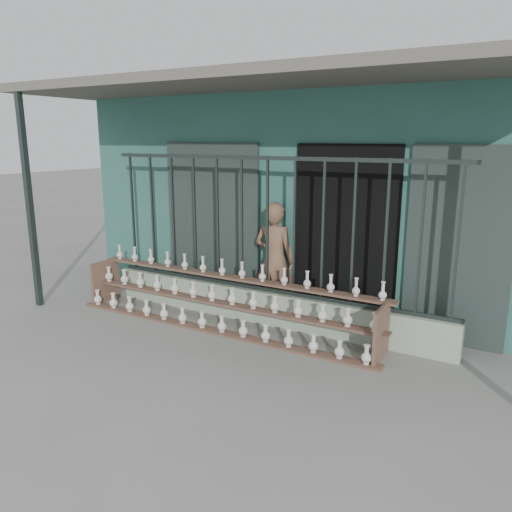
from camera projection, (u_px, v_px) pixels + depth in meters
The scene contains 6 objects.
ground at pixel (213, 358), 5.75m from camera, with size 60.00×60.00×0.00m, color slate.
workshop_building at pixel (345, 187), 8.95m from camera, with size 7.40×6.60×3.21m.
parapet_wall at pixel (267, 307), 6.79m from camera, with size 5.00×0.20×0.45m, color #9AAD94.
security_fence at pixel (267, 226), 6.54m from camera, with size 5.00×0.04×1.80m.
shelf_rack at pixel (221, 300), 6.63m from camera, with size 4.50×0.68×0.85m.
elderly_woman at pixel (274, 260), 6.93m from camera, with size 0.60×0.39×1.63m, color brown.
Camera 1 is at (3.06, -4.38, 2.46)m, focal length 35.00 mm.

